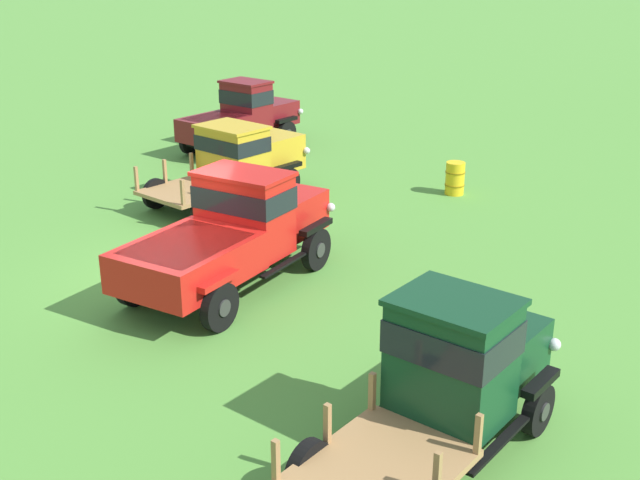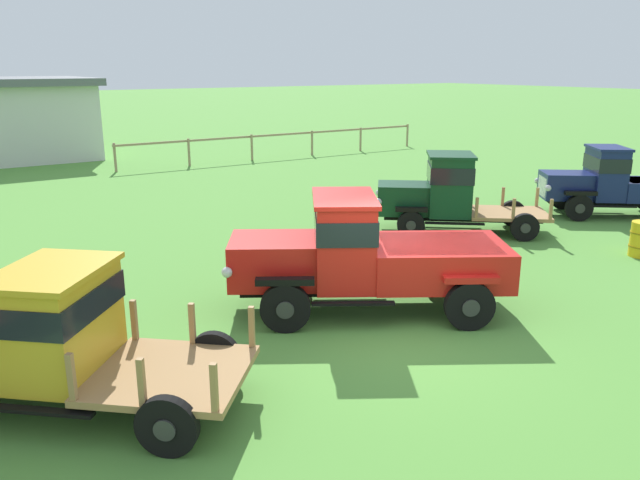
% 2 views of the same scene
% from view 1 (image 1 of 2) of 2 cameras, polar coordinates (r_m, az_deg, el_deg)
% --- Properties ---
extents(ground_plane, '(240.00, 240.00, 0.00)m').
position_cam_1_polar(ground_plane, '(17.25, -10.31, -2.58)').
color(ground_plane, '#518E38').
extents(vintage_truck_foreground_near, '(4.59, 4.12, 2.26)m').
position_cam_1_polar(vintage_truck_foreground_near, '(27.32, -5.59, 8.74)').
color(vintage_truck_foreground_near, black).
rests_on(vintage_truck_foreground_near, ground).
extents(vintage_truck_second_in_line, '(4.80, 4.54, 2.05)m').
position_cam_1_polar(vintage_truck_second_in_line, '(22.04, -5.65, 5.84)').
color(vintage_truck_second_in_line, black).
rests_on(vintage_truck_second_in_line, ground).
extents(vintage_truck_midrow_center, '(5.54, 4.37, 2.30)m').
position_cam_1_polar(vintage_truck_midrow_center, '(16.31, -6.24, 0.57)').
color(vintage_truck_midrow_center, black).
rests_on(vintage_truck_midrow_center, ground).
extents(vintage_truck_far_side, '(4.77, 4.29, 2.27)m').
position_cam_1_polar(vintage_truck_far_side, '(11.32, 9.65, -9.06)').
color(vintage_truck_far_side, black).
rests_on(vintage_truck_far_side, ground).
extents(oil_drum_near_fence, '(0.56, 0.56, 0.92)m').
position_cam_1_polar(oil_drum_near_fence, '(22.64, 9.57, 4.35)').
color(oil_drum_near_fence, gold).
rests_on(oil_drum_near_fence, ground).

